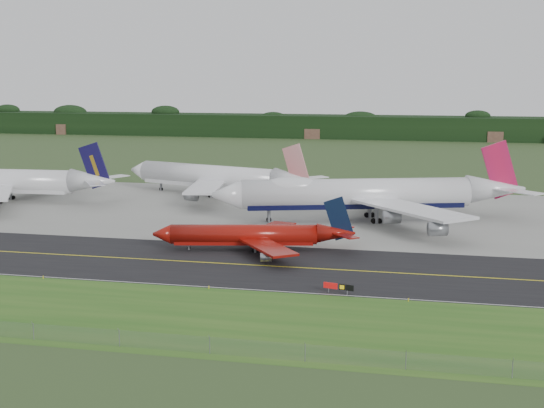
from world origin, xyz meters
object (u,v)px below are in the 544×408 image
Objects in this scene: taxiway_sign at (338,287)px; jet_navy_gold at (3,182)px; jet_ba_747 at (367,194)px; jet_star_tail at (217,177)px; jet_red_737 at (255,235)px.

jet_navy_gold is at bearing 145.87° from taxiway_sign.
jet_ba_747 reaches higher than jet_star_tail.
jet_ba_747 is 1.85× the size of jet_red_737.
jet_star_tail is (54.08, 21.29, -0.08)m from jet_navy_gold.
jet_ba_747 is 1.14× the size of jet_navy_gold.
jet_star_tail is at bearing 148.39° from jet_ba_747.
jet_ba_747 is 39.89m from jet_red_737.
jet_red_737 reaches higher than taxiway_sign.
jet_navy_gold is at bearing 152.72° from jet_red_737.
jet_star_tail is 100.32m from taxiway_sign.
jet_ba_747 is 1.22× the size of jet_star_tail.
taxiway_sign is (1.26, -61.59, -5.24)m from jet_ba_747.
jet_ba_747 is 52.47m from jet_star_tail.
jet_red_737 is 0.62× the size of jet_navy_gold.
jet_navy_gold is (-98.76, 6.21, -0.96)m from jet_ba_747.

